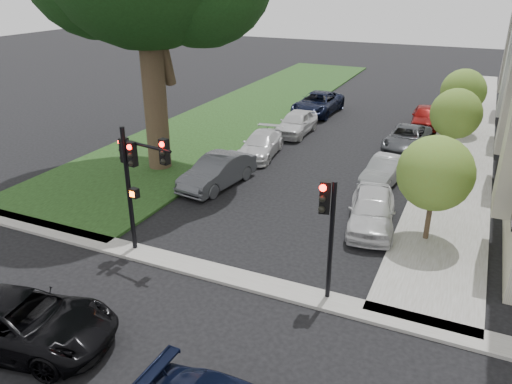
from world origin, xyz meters
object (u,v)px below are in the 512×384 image
at_px(small_tree_b, 456,114).
at_px(car_parked_3, 425,116).
at_px(car_parked_7, 296,123).
at_px(car_parked_2, 407,138).
at_px(small_tree_a, 435,173).
at_px(car_parked_8, 318,103).
at_px(small_tree_c, 463,91).
at_px(car_cross_near, 19,321).
at_px(traffic_signal_main, 136,169).
at_px(car_parked_6, 261,145).
at_px(car_parked_1, 385,170).
at_px(traffic_signal_secondary, 328,219).
at_px(car_parked_0, 372,210).
at_px(car_parked_5, 217,172).

height_order(small_tree_b, car_parked_3, small_tree_b).
bearing_deg(car_parked_7, car_parked_2, -0.19).
relative_size(small_tree_a, car_parked_3, 1.01).
bearing_deg(car_parked_7, car_parked_8, 93.59).
bearing_deg(small_tree_c, car_parked_3, 158.56).
bearing_deg(car_cross_near, traffic_signal_main, -11.60).
height_order(car_parked_3, car_parked_7, car_parked_7).
height_order(traffic_signal_main, car_parked_6, traffic_signal_main).
xyz_separation_m(car_parked_1, car_parked_3, (0.51, 11.40, 0.07)).
xyz_separation_m(small_tree_b, car_parked_2, (-2.56, 1.34, -2.07)).
bearing_deg(car_parked_7, small_tree_a, -49.76).
xyz_separation_m(car_parked_2, car_parked_6, (-7.49, -4.86, -0.00)).
bearing_deg(car_parked_3, small_tree_a, -87.74).
bearing_deg(car_cross_near, car_parked_6, -9.83).
xyz_separation_m(small_tree_c, car_parked_3, (-2.20, 0.86, -2.10)).
bearing_deg(car_parked_2, car_parked_8, 146.96).
xyz_separation_m(traffic_signal_secondary, car_parked_1, (-0.17, 10.80, -2.23)).
xyz_separation_m(car_cross_near, car_parked_3, (7.47, 27.82, -0.04)).
relative_size(traffic_signal_secondary, car_parked_8, 0.71).
distance_m(small_tree_c, car_parked_2, 5.62).
bearing_deg(car_parked_6, car_cross_near, -96.12).
height_order(traffic_signal_secondary, car_parked_7, traffic_signal_secondary).
xyz_separation_m(car_parked_6, car_parked_7, (0.37, 4.90, 0.10)).
height_order(car_parked_0, car_parked_1, car_parked_0).
relative_size(small_tree_b, car_parked_3, 0.97).
xyz_separation_m(traffic_signal_secondary, car_parked_6, (-7.52, 11.96, -2.21)).
relative_size(small_tree_c, car_parked_6, 0.92).
xyz_separation_m(car_cross_near, car_parked_2, (7.11, 22.44, -0.10)).
relative_size(small_tree_a, car_parked_6, 0.93).
distance_m(small_tree_b, car_parked_1, 5.80).
height_order(small_tree_c, car_parked_7, small_tree_c).
bearing_deg(car_parked_6, small_tree_c, 35.66).
distance_m(car_parked_0, car_parked_8, 18.53).
height_order(small_tree_b, car_parked_1, small_tree_b).
distance_m(car_parked_2, car_parked_8, 9.35).
bearing_deg(car_parked_5, traffic_signal_secondary, -34.06).
height_order(car_parked_0, car_parked_7, car_parked_0).
distance_m(small_tree_c, car_parked_7, 10.86).
bearing_deg(traffic_signal_secondary, car_parked_1, 90.92).
height_order(car_parked_0, car_parked_2, car_parked_0).
relative_size(car_cross_near, car_parked_0, 1.20).
distance_m(small_tree_c, car_cross_near, 28.71).
distance_m(car_cross_near, car_parked_8, 28.08).
distance_m(car_cross_near, car_parked_6, 17.58).
relative_size(car_parked_5, car_parked_7, 1.04).
bearing_deg(car_parked_5, small_tree_b, 48.39).
height_order(small_tree_c, car_parked_0, small_tree_c).
distance_m(traffic_signal_main, car_parked_1, 13.07).
bearing_deg(car_parked_6, car_parked_5, -98.36).
distance_m(small_tree_b, car_parked_7, 9.97).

